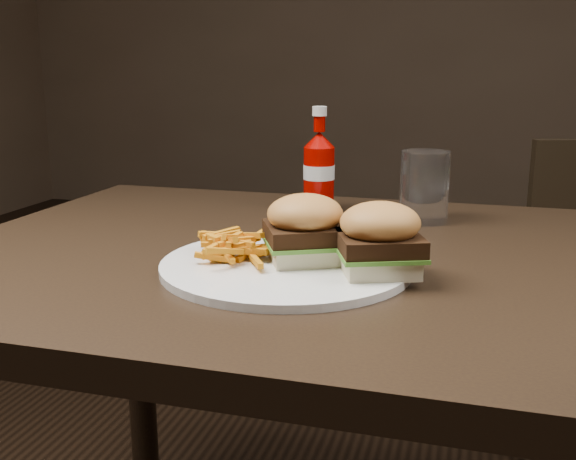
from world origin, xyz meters
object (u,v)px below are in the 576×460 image
(chair_far, at_px, (563,285))
(plate, at_px, (286,266))
(ketchup_bottle, at_px, (319,178))
(dining_table, at_px, (356,267))
(tumbler, at_px, (424,189))

(chair_far, distance_m, plate, 1.21)
(ketchup_bottle, bearing_deg, dining_table, -65.69)
(tumbler, bearing_deg, dining_table, -107.41)
(plate, xyz_separation_m, ketchup_bottle, (-0.04, 0.36, 0.06))
(tumbler, bearing_deg, plate, -114.00)
(tumbler, bearing_deg, ketchup_bottle, 170.65)
(dining_table, xyz_separation_m, chair_far, (0.39, 0.96, -0.30))
(dining_table, xyz_separation_m, plate, (-0.07, -0.10, 0.03))
(dining_table, distance_m, chair_far, 1.08)
(ketchup_bottle, bearing_deg, plate, -83.21)
(dining_table, relative_size, tumbler, 9.52)
(ketchup_bottle, xyz_separation_m, tumbler, (0.19, -0.03, -0.01))
(ketchup_bottle, bearing_deg, chair_far, 54.02)
(chair_far, distance_m, ketchup_bottle, 0.95)
(dining_table, height_order, chair_far, dining_table)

